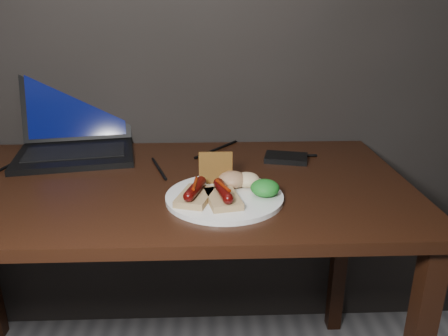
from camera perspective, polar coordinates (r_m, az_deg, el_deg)
The scene contains 11 objects.
desk at distance 1.23m, azimuth -9.78°, elevation -5.50°, with size 1.40×0.70×0.75m.
laptop at distance 1.47m, azimuth -18.78°, elevation 3.95°, with size 0.40×0.41×0.25m.
hard_drive at distance 1.34m, azimuth 8.11°, elevation 1.32°, with size 0.13×0.09×0.02m, color black.
desk_cables at distance 1.33m, azimuth -7.89°, elevation 1.04°, with size 0.96×0.35×0.01m.
plate at distance 1.06m, azimuth 0.06°, elevation -3.81°, with size 0.29×0.29×0.01m, color white.
bread_sausage_left at distance 1.03m, azimuth -3.79°, elevation -3.29°, with size 0.10×0.13×0.04m.
bread_sausage_center at distance 1.01m, azimuth -0.13°, elevation -3.57°, with size 0.09×0.13×0.04m.
crispbread at distance 1.11m, azimuth -1.10°, elevation 0.01°, with size 0.09×0.01×0.09m, color brown.
salad_greens at distance 1.05m, azimuth 5.37°, elevation -2.61°, with size 0.07×0.07×0.04m, color #105415.
salsa_mound at distance 1.10m, azimuth 1.13°, elevation -1.51°, with size 0.07×0.07×0.04m, color maroon.
coleslaw_mound at distance 1.10m, azimuth 3.03°, elevation -1.54°, with size 0.06×0.06×0.04m, color white.
Camera 1 is at (0.17, 0.28, 1.19)m, focal length 35.00 mm.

